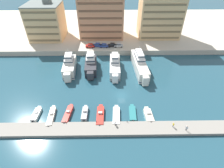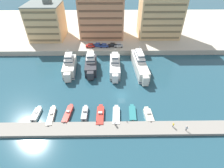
% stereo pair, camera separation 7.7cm
% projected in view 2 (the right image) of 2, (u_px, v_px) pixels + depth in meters
% --- Properties ---
extents(ground_plane, '(400.00, 400.00, 0.00)m').
position_uv_depth(ground_plane, '(122.00, 95.00, 59.14)').
color(ground_plane, '#234C5B').
extents(quay_promenade, '(180.00, 70.00, 2.33)m').
position_uv_depth(quay_promenade, '(116.00, 27.00, 108.85)').
color(quay_promenade, beige).
rests_on(quay_promenade, ground).
extents(pier_dock, '(120.00, 4.54, 0.82)m').
position_uv_depth(pier_dock, '(125.00, 129.00, 47.54)').
color(pier_dock, gray).
rests_on(pier_dock, ground).
extents(yacht_ivory_far_left, '(5.40, 16.28, 8.74)m').
position_uv_depth(yacht_ivory_far_left, '(70.00, 66.00, 69.58)').
color(yacht_ivory_far_left, silver).
rests_on(yacht_ivory_far_left, ground).
extents(yacht_charcoal_left, '(5.19, 16.09, 8.33)m').
position_uv_depth(yacht_charcoal_left, '(91.00, 64.00, 70.73)').
color(yacht_charcoal_left, '#333338').
rests_on(yacht_charcoal_left, ground).
extents(yacht_white_mid_left, '(4.27, 17.69, 8.47)m').
position_uv_depth(yacht_white_mid_left, '(115.00, 65.00, 69.84)').
color(yacht_white_mid_left, white).
rests_on(yacht_white_mid_left, ground).
extents(yacht_ivory_center_left, '(5.20, 22.90, 8.94)m').
position_uv_depth(yacht_ivory_center_left, '(140.00, 64.00, 70.43)').
color(yacht_ivory_center_left, silver).
rests_on(yacht_ivory_center_left, ground).
extents(motorboat_white_far_left, '(2.06, 6.03, 1.35)m').
position_uv_depth(motorboat_white_far_left, '(36.00, 114.00, 51.73)').
color(motorboat_white_far_left, white).
rests_on(motorboat_white_far_left, ground).
extents(motorboat_cream_left, '(2.02, 8.14, 1.54)m').
position_uv_depth(motorboat_cream_left, '(51.00, 116.00, 51.00)').
color(motorboat_cream_left, beige).
rests_on(motorboat_cream_left, ground).
extents(motorboat_red_mid_left, '(2.36, 7.67, 1.50)m').
position_uv_depth(motorboat_red_mid_left, '(68.00, 114.00, 51.72)').
color(motorboat_red_mid_left, red).
rests_on(motorboat_red_mid_left, ground).
extents(motorboat_grey_center_left, '(1.71, 6.07, 1.64)m').
position_uv_depth(motorboat_grey_center_left, '(85.00, 113.00, 51.90)').
color(motorboat_grey_center_left, '#9EA3A8').
rests_on(motorboat_grey_center_left, ground).
extents(motorboat_red_center, '(2.14, 8.27, 1.54)m').
position_uv_depth(motorboat_red_center, '(100.00, 115.00, 51.28)').
color(motorboat_red_center, red).
rests_on(motorboat_red_center, ground).
extents(motorboat_white_center_right, '(2.32, 7.89, 0.96)m').
position_uv_depth(motorboat_white_center_right, '(116.00, 115.00, 51.29)').
color(motorboat_white_center_right, white).
rests_on(motorboat_white_center_right, ground).
extents(motorboat_teal_mid_right, '(2.26, 6.83, 0.82)m').
position_uv_depth(motorboat_teal_mid_right, '(132.00, 113.00, 52.23)').
color(motorboat_teal_mid_right, teal).
rests_on(motorboat_teal_mid_right, ground).
extents(motorboat_cream_right, '(2.47, 6.23, 1.45)m').
position_uv_depth(motorboat_cream_right, '(148.00, 115.00, 51.42)').
color(motorboat_cream_right, beige).
rests_on(motorboat_cream_right, ground).
extents(car_red_far_left, '(4.14, 1.99, 1.80)m').
position_uv_depth(car_red_far_left, '(90.00, 46.00, 82.63)').
color(car_red_far_left, red).
rests_on(car_red_far_left, quay_promenade).
extents(car_blue_left, '(4.15, 2.02, 1.80)m').
position_uv_depth(car_blue_left, '(98.00, 45.00, 83.26)').
color(car_blue_left, '#28428E').
rests_on(car_blue_left, quay_promenade).
extents(car_blue_mid_left, '(4.13, 1.98, 1.80)m').
position_uv_depth(car_blue_mid_left, '(104.00, 45.00, 82.71)').
color(car_blue_mid_left, '#28428E').
rests_on(car_blue_mid_left, quay_promenade).
extents(car_black_center_left, '(4.17, 2.07, 1.80)m').
position_uv_depth(car_black_center_left, '(112.00, 45.00, 83.21)').
color(car_black_center_left, black).
rests_on(car_black_center_left, quay_promenade).
extents(car_silver_center, '(4.14, 2.01, 1.80)m').
position_uv_depth(car_silver_center, '(119.00, 45.00, 83.02)').
color(car_silver_center, '#B7BCC1').
rests_on(car_silver_center, quay_promenade).
extents(apartment_block_far_left, '(16.52, 16.19, 18.83)m').
position_uv_depth(apartment_block_far_left, '(46.00, 21.00, 87.80)').
color(apartment_block_far_left, '#E0BC84').
rests_on(apartment_block_far_left, quay_promenade).
extents(apartment_block_left, '(22.33, 15.36, 21.91)m').
position_uv_depth(apartment_block_left, '(102.00, 17.00, 88.88)').
color(apartment_block_left, tan).
rests_on(apartment_block_left, quay_promenade).
extents(apartment_block_mid_left, '(21.14, 13.41, 27.49)m').
position_uv_depth(apartment_block_mid_left, '(161.00, 11.00, 86.74)').
color(apartment_block_mid_left, '#E0BC84').
rests_on(apartment_block_mid_left, quay_promenade).
extents(pedestrian_near_edge, '(0.39, 0.57, 1.62)m').
position_uv_depth(pedestrian_near_edge, '(115.00, 123.00, 47.48)').
color(pedestrian_near_edge, '#7A6B56').
rests_on(pedestrian_near_edge, pier_dock).
extents(pedestrian_mid_deck, '(0.29, 0.62, 1.62)m').
position_uv_depth(pedestrian_mid_deck, '(173.00, 125.00, 46.98)').
color(pedestrian_mid_deck, '#4C515B').
rests_on(pedestrian_mid_deck, pier_dock).
extents(pedestrian_far_side, '(0.50, 0.54, 1.76)m').
position_uv_depth(pedestrian_far_side, '(187.00, 128.00, 46.00)').
color(pedestrian_far_side, '#4C515B').
rests_on(pedestrian_far_side, pier_dock).
extents(bollard_west, '(0.20, 0.20, 0.61)m').
position_uv_depth(bollard_west, '(65.00, 122.00, 48.53)').
color(bollard_west, '#2D2D33').
rests_on(bollard_west, pier_dock).
extents(bollard_west_mid, '(0.20, 0.20, 0.61)m').
position_uv_depth(bollard_west_mid, '(96.00, 122.00, 48.62)').
color(bollard_west_mid, '#2D2D33').
rests_on(bollard_west_mid, pier_dock).
extents(bollard_east_mid, '(0.20, 0.20, 0.61)m').
position_uv_depth(bollard_east_mid, '(127.00, 121.00, 48.71)').
color(bollard_east_mid, '#2D2D33').
rests_on(bollard_east_mid, pier_dock).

